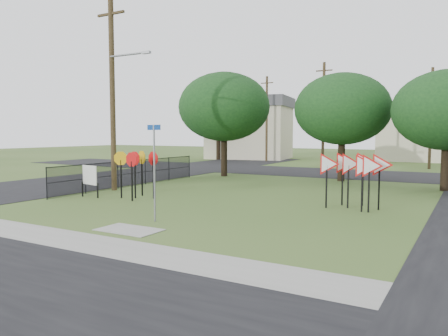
{
  "coord_description": "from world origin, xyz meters",
  "views": [
    {
      "loc": [
        9.33,
        -12.61,
        3.06
      ],
      "look_at": [
        0.33,
        3.0,
        1.6
      ],
      "focal_mm": 35.0,
      "sensor_mm": 36.0,
      "label": 1
    }
  ],
  "objects_px": {
    "street_name_sign": "(154,167)",
    "info_board": "(90,176)",
    "yield_sign_cluster": "(356,167)",
    "stop_sign_cluster": "(137,163)"
  },
  "relations": [
    {
      "from": "yield_sign_cluster",
      "to": "street_name_sign",
      "type": "bearing_deg",
      "value": -131.74
    },
    {
      "from": "stop_sign_cluster",
      "to": "yield_sign_cluster",
      "type": "relative_size",
      "value": 0.76
    },
    {
      "from": "stop_sign_cluster",
      "to": "info_board",
      "type": "xyz_separation_m",
      "value": [
        -2.13,
        -0.89,
        -0.65
      ]
    },
    {
      "from": "street_name_sign",
      "to": "stop_sign_cluster",
      "type": "bearing_deg",
      "value": 137.43
    },
    {
      "from": "street_name_sign",
      "to": "yield_sign_cluster",
      "type": "relative_size",
      "value": 1.14
    },
    {
      "from": "street_name_sign",
      "to": "info_board",
      "type": "height_order",
      "value": "street_name_sign"
    },
    {
      "from": "street_name_sign",
      "to": "stop_sign_cluster",
      "type": "distance_m",
      "value": 5.62
    },
    {
      "from": "street_name_sign",
      "to": "stop_sign_cluster",
      "type": "height_order",
      "value": "street_name_sign"
    },
    {
      "from": "stop_sign_cluster",
      "to": "info_board",
      "type": "distance_m",
      "value": 2.4
    },
    {
      "from": "street_name_sign",
      "to": "yield_sign_cluster",
      "type": "xyz_separation_m",
      "value": [
        5.38,
        6.03,
        -0.19
      ]
    }
  ]
}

